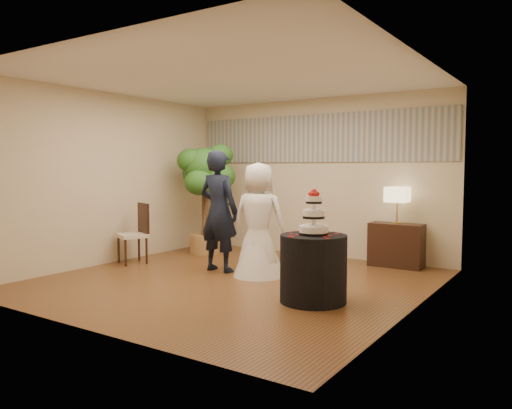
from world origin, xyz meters
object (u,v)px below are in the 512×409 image
Objects in this scene: cake_table at (313,268)px; console at (396,245)px; table_lamp at (397,205)px; side_chair at (132,234)px; wedding_cake at (314,212)px; ficus_tree at (204,198)px; groom at (219,211)px; bride at (259,220)px.

cake_table is 2.60m from console.
table_lamp is at bearing 86.60° from cake_table.
side_chair reaches higher than cake_table.
console is at bearing 86.60° from wedding_cake.
cake_table is 2.67m from table_lamp.
ficus_tree is (-3.35, -0.70, 0.04)m from table_lamp.
groom is 2.88m from console.
console is 4.28m from side_chair.
bride is 0.81× the size of ficus_tree.
table_lamp is at bearing -139.40° from bride.
bride is 3.06× the size of wedding_cake.
ficus_tree reaches higher than side_chair.
ficus_tree reaches higher than table_lamp.
console is (0.15, 2.60, -0.72)m from wedding_cake.
wedding_cake is (0.00, 0.00, 0.67)m from cake_table.
groom is 2.21× the size of console.
cake_table reaches higher than console.
cake_table is 1.37× the size of table_lamp.
cake_table is at bearing -30.62° from ficus_tree.
wedding_cake is at bearing 15.90° from side_chair.
cake_table is 0.67m from wedding_cake.
groom is 2.31× the size of cake_table.
groom is 1.11× the size of bride.
ficus_tree is (-1.89, 1.07, 0.20)m from bride.
console is (0.15, 2.60, -0.05)m from cake_table.
cake_table is at bearing -93.40° from table_lamp.
ficus_tree is at bearing -168.12° from table_lamp.
wedding_cake is at bearing 159.57° from groom.
cake_table is (1.30, -0.82, -0.43)m from bride.
bride is (0.70, 0.05, -0.09)m from groom.
console is 0.64m from table_lamp.
side_chair reaches higher than console.
wedding_cake reaches higher than console.
wedding_cake is 0.26× the size of ficus_tree.
side_chair is at bearing -150.07° from console.
side_chair is at bearing 172.59° from cake_table.
table_lamp is 4.31m from side_chair.
console is 1.44× the size of table_lamp.
groom is 0.90× the size of ficus_tree.
console is at bearing -139.00° from groom.
ficus_tree is at bearing 99.25° from side_chair.
wedding_cake is 0.54× the size of side_chair.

